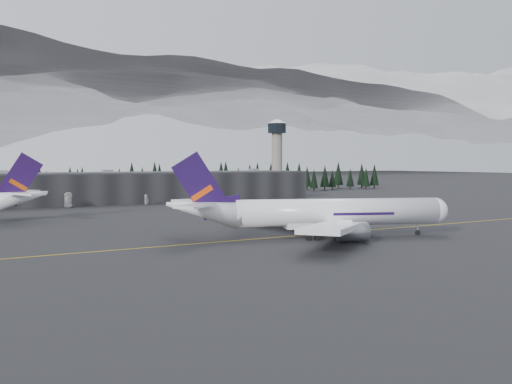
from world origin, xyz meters
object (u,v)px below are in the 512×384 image
terminal (131,187)px  gse_vehicle_b (147,203)px  control_tower (277,149)px  gse_vehicle_a (68,206)px  jet_main (313,213)px

terminal → gse_vehicle_b: bearing=-89.8°
control_tower → gse_vehicle_a: control_tower is taller
terminal → jet_main: jet_main is taller
terminal → jet_main: size_ratio=2.53×
control_tower → gse_vehicle_b: (-74.92, -22.09, -22.71)m
control_tower → gse_vehicle_a: size_ratio=6.54×
terminal → gse_vehicle_a: bearing=-147.5°
gse_vehicle_a → control_tower: bearing=21.0°
jet_main → terminal: bearing=110.8°
jet_main → gse_vehicle_b: 111.79m
jet_main → gse_vehicle_a: (-29.89, 111.67, -4.63)m
control_tower → jet_main: size_ratio=0.60×
jet_main → control_tower: bearing=81.5°
gse_vehicle_a → jet_main: bearing=-65.9°
control_tower → gse_vehicle_b: control_tower is taller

